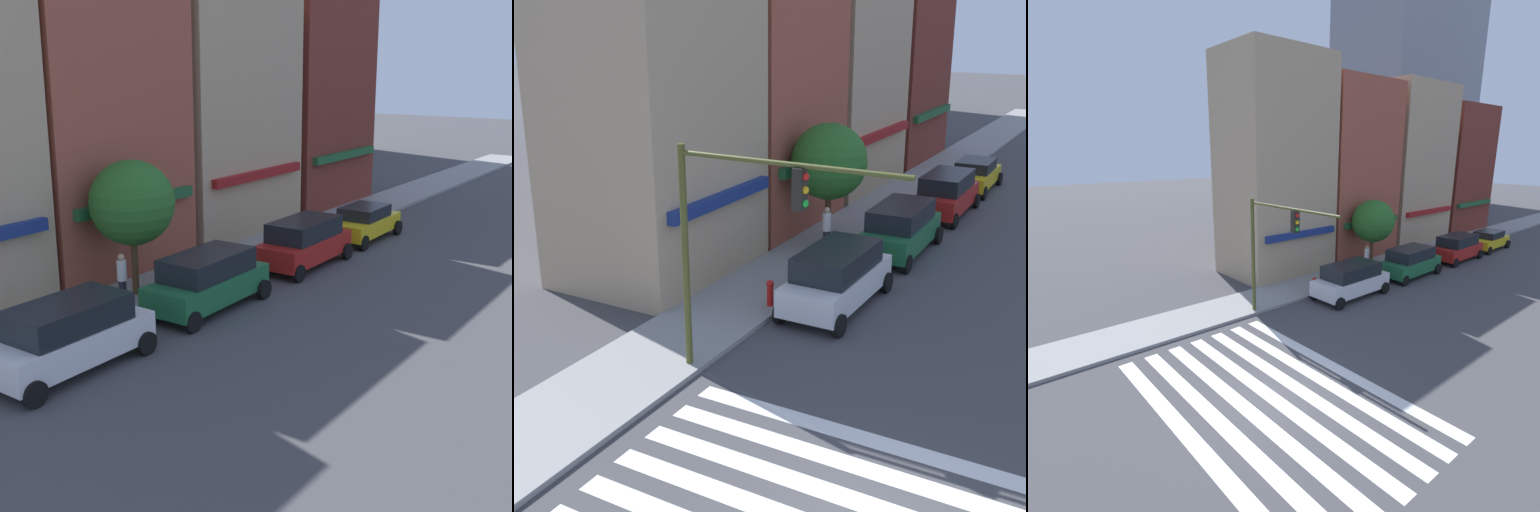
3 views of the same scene
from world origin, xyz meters
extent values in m
cube|color=#9E4C38|center=(16.55, 11.50, 6.55)|extent=(7.01, 5.00, 13.09)
cube|color=#1E592D|center=(16.55, 8.85, 3.00)|extent=(5.96, 0.30, 0.40)
cube|color=tan|center=(24.50, 11.50, 6.80)|extent=(7.87, 5.00, 13.61)
cube|color=maroon|center=(24.50, 8.85, 3.00)|extent=(6.69, 0.30, 0.40)
cube|color=maroon|center=(32.87, 11.50, 6.20)|extent=(7.69, 5.00, 12.40)
cube|color=#1E592D|center=(32.87, 8.85, 3.00)|extent=(6.54, 0.30, 0.40)
cube|color=white|center=(9.47, 4.70, 0.77)|extent=(4.70, 1.91, 0.85)
cube|color=black|center=(9.47, 4.70, 1.56)|extent=(3.29, 1.75, 0.75)
cylinder|color=black|center=(7.53, 3.75, 0.34)|extent=(0.68, 0.22, 0.68)
cylinder|color=black|center=(11.42, 5.65, 0.34)|extent=(0.68, 0.22, 0.68)
cylinder|color=black|center=(11.42, 3.75, 0.34)|extent=(0.68, 0.22, 0.68)
cube|color=#1E6638|center=(15.41, 4.70, 0.77)|extent=(4.75, 2.03, 0.85)
cube|color=black|center=(15.41, 4.70, 1.56)|extent=(3.34, 1.84, 0.75)
cylinder|color=black|center=(13.47, 5.65, 0.34)|extent=(0.68, 0.22, 0.68)
cylinder|color=black|center=(13.47, 3.75, 0.34)|extent=(0.68, 0.22, 0.68)
cylinder|color=black|center=(17.35, 5.65, 0.34)|extent=(0.68, 0.22, 0.68)
cylinder|color=black|center=(17.35, 3.75, 0.34)|extent=(0.68, 0.22, 0.68)
cube|color=#B21E19|center=(21.64, 4.70, 0.77)|extent=(4.73, 1.98, 0.85)
cube|color=black|center=(21.64, 4.70, 1.56)|extent=(3.32, 1.80, 0.75)
cylinder|color=black|center=(19.69, 5.65, 0.34)|extent=(0.68, 0.22, 0.68)
cylinder|color=black|center=(19.69, 3.75, 0.34)|extent=(0.68, 0.22, 0.68)
cylinder|color=black|center=(23.58, 5.65, 0.34)|extent=(0.68, 0.22, 0.68)
cylinder|color=black|center=(23.58, 3.75, 0.34)|extent=(0.68, 0.22, 0.68)
cube|color=yellow|center=(27.02, 4.70, 0.69)|extent=(4.44, 1.90, 0.70)
cube|color=black|center=(27.02, 4.70, 1.31)|extent=(2.46, 1.71, 0.55)
cylinder|color=black|center=(25.23, 5.60, 0.34)|extent=(0.68, 0.22, 0.68)
cylinder|color=black|center=(25.23, 3.80, 0.34)|extent=(0.68, 0.22, 0.68)
cylinder|color=black|center=(28.81, 5.60, 0.34)|extent=(0.68, 0.22, 0.68)
cylinder|color=black|center=(28.81, 3.80, 0.34)|extent=(0.68, 0.22, 0.68)
cylinder|color=#23232D|center=(13.80, 7.04, 0.57)|extent=(0.26, 0.26, 0.85)
cylinder|color=silver|center=(13.80, 7.04, 1.35)|extent=(0.32, 0.32, 0.70)
sphere|color=tan|center=(13.80, 7.04, 1.81)|extent=(0.22, 0.22, 0.22)
cylinder|color=brown|center=(14.89, 7.50, 1.26)|extent=(0.24, 0.24, 2.23)
sphere|color=#286623|center=(14.89, 7.50, 3.40)|extent=(2.93, 2.93, 2.93)
camera|label=1|loc=(-2.25, -9.53, 8.13)|focal=50.00mm
camera|label=2|loc=(-9.67, -3.52, 8.88)|focal=50.00mm
camera|label=3|loc=(-7.33, -9.37, 8.14)|focal=28.00mm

